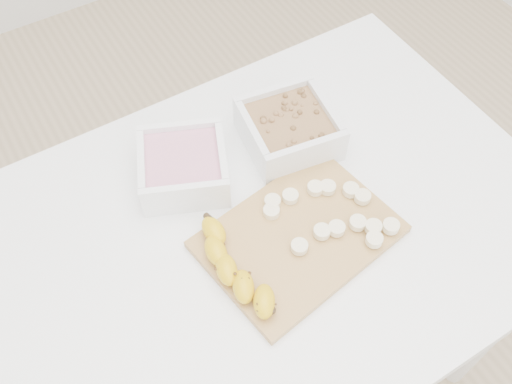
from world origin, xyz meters
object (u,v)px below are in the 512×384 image
bowl_yogurt (183,166)px  bowl_granola (289,129)px  table (264,252)px  cutting_board (299,237)px  banana (236,269)px

bowl_yogurt → bowl_granola: size_ratio=1.08×
table → cutting_board: (0.03, -0.05, 0.10)m
table → banana: 0.17m
table → banana: (-0.09, -0.06, 0.13)m
table → bowl_granola: (0.13, 0.13, 0.13)m
bowl_granola → cutting_board: (-0.10, -0.18, -0.03)m
bowl_yogurt → cutting_board: (0.10, -0.21, -0.03)m
bowl_granola → table: bearing=-135.0°
cutting_board → bowl_yogurt: bearing=116.3°
table → bowl_granola: bearing=45.0°
bowl_granola → cutting_board: bearing=-118.4°
bowl_granola → cutting_board: bowl_granola is taller
cutting_board → banana: 0.13m
table → cutting_board: bearing=-57.9°
bowl_granola → cutting_board: size_ratio=0.59×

